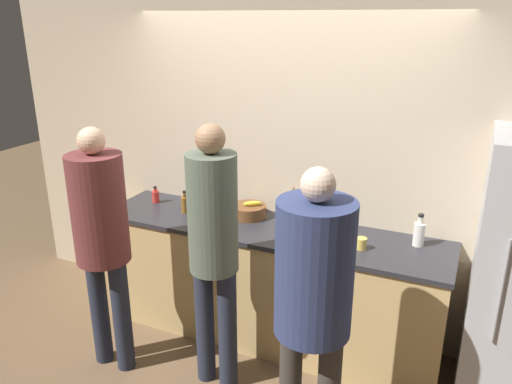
{
  "coord_description": "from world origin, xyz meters",
  "views": [
    {
      "loc": [
        1.36,
        -2.82,
        2.46
      ],
      "look_at": [
        0.0,
        0.15,
        1.3
      ],
      "focal_mm": 35.0,
      "sensor_mm": 36.0,
      "label": 1
    }
  ],
  "objects_px": {
    "person_center": "(213,241)",
    "bottle_amber": "(185,204)",
    "person_left": "(101,229)",
    "bottle_clear": "(419,233)",
    "person_right": "(313,290)",
    "fruit_bowl": "(249,211)",
    "bottle_red": "(156,196)",
    "utensil_crock": "(294,210)",
    "cup_yellow": "(361,244)"
  },
  "relations": [
    {
      "from": "person_right",
      "to": "utensil_crock",
      "type": "xyz_separation_m",
      "value": [
        -0.56,
        1.23,
        -0.08
      ]
    },
    {
      "from": "person_right",
      "to": "bottle_amber",
      "type": "height_order",
      "value": "person_right"
    },
    {
      "from": "bottle_amber",
      "to": "cup_yellow",
      "type": "xyz_separation_m",
      "value": [
        1.46,
        -0.07,
        -0.03
      ]
    },
    {
      "from": "person_right",
      "to": "bottle_red",
      "type": "distance_m",
      "value": 2.06
    },
    {
      "from": "person_right",
      "to": "bottle_red",
      "type": "bearing_deg",
      "value": 148.81
    },
    {
      "from": "fruit_bowl",
      "to": "bottle_clear",
      "type": "xyz_separation_m",
      "value": [
        1.29,
        0.01,
        0.04
      ]
    },
    {
      "from": "person_right",
      "to": "bottle_red",
      "type": "height_order",
      "value": "person_right"
    },
    {
      "from": "fruit_bowl",
      "to": "person_left",
      "type": "bearing_deg",
      "value": -126.23
    },
    {
      "from": "fruit_bowl",
      "to": "bottle_red",
      "type": "height_order",
      "value": "bottle_red"
    },
    {
      "from": "person_right",
      "to": "bottle_amber",
      "type": "xyz_separation_m",
      "value": [
        -1.4,
        0.97,
        -0.07
      ]
    },
    {
      "from": "person_left",
      "to": "person_center",
      "type": "distance_m",
      "value": 0.8
    },
    {
      "from": "bottle_amber",
      "to": "person_right",
      "type": "bearing_deg",
      "value": -34.53
    },
    {
      "from": "bottle_clear",
      "to": "bottle_red",
      "type": "xyz_separation_m",
      "value": [
        -2.16,
        -0.05,
        -0.04
      ]
    },
    {
      "from": "bottle_clear",
      "to": "bottle_amber",
      "type": "distance_m",
      "value": 1.81
    },
    {
      "from": "utensil_crock",
      "to": "bottle_amber",
      "type": "height_order",
      "value": "utensil_crock"
    },
    {
      "from": "fruit_bowl",
      "to": "cup_yellow",
      "type": "xyz_separation_m",
      "value": [
        0.95,
        -0.21,
        -0.01
      ]
    },
    {
      "from": "utensil_crock",
      "to": "bottle_amber",
      "type": "relative_size",
      "value": 1.35
    },
    {
      "from": "person_left",
      "to": "bottle_amber",
      "type": "height_order",
      "value": "person_left"
    },
    {
      "from": "person_center",
      "to": "person_right",
      "type": "relative_size",
      "value": 1.05
    },
    {
      "from": "bottle_amber",
      "to": "utensil_crock",
      "type": "bearing_deg",
      "value": 17.41
    },
    {
      "from": "bottle_red",
      "to": "bottle_amber",
      "type": "relative_size",
      "value": 0.76
    },
    {
      "from": "person_right",
      "to": "cup_yellow",
      "type": "height_order",
      "value": "person_right"
    },
    {
      "from": "fruit_bowl",
      "to": "bottle_clear",
      "type": "bearing_deg",
      "value": 0.64
    },
    {
      "from": "person_center",
      "to": "bottle_amber",
      "type": "height_order",
      "value": "person_center"
    },
    {
      "from": "person_right",
      "to": "cup_yellow",
      "type": "relative_size",
      "value": 21.8
    },
    {
      "from": "cup_yellow",
      "to": "bottle_amber",
      "type": "bearing_deg",
      "value": 177.13
    },
    {
      "from": "bottle_clear",
      "to": "bottle_amber",
      "type": "xyz_separation_m",
      "value": [
        -1.8,
        -0.15,
        -0.02
      ]
    },
    {
      "from": "person_left",
      "to": "fruit_bowl",
      "type": "bearing_deg",
      "value": 53.77
    },
    {
      "from": "person_right",
      "to": "bottle_amber",
      "type": "bearing_deg",
      "value": 145.47
    },
    {
      "from": "person_left",
      "to": "bottle_red",
      "type": "bearing_deg",
      "value": 101.94
    },
    {
      "from": "utensil_crock",
      "to": "bottle_red",
      "type": "bearing_deg",
      "value": -172.14
    },
    {
      "from": "bottle_amber",
      "to": "person_left",
      "type": "bearing_deg",
      "value": -102.0
    },
    {
      "from": "person_right",
      "to": "cup_yellow",
      "type": "bearing_deg",
      "value": 86.77
    },
    {
      "from": "person_right",
      "to": "bottle_red",
      "type": "relative_size",
      "value": 12.42
    },
    {
      "from": "bottle_red",
      "to": "cup_yellow",
      "type": "height_order",
      "value": "bottle_red"
    },
    {
      "from": "fruit_bowl",
      "to": "bottle_clear",
      "type": "height_order",
      "value": "bottle_clear"
    },
    {
      "from": "bottle_amber",
      "to": "cup_yellow",
      "type": "distance_m",
      "value": 1.46
    },
    {
      "from": "person_right",
      "to": "bottle_clear",
      "type": "bearing_deg",
      "value": 70.4
    },
    {
      "from": "fruit_bowl",
      "to": "bottle_amber",
      "type": "relative_size",
      "value": 1.46
    },
    {
      "from": "bottle_red",
      "to": "cup_yellow",
      "type": "distance_m",
      "value": 1.82
    },
    {
      "from": "person_center",
      "to": "utensil_crock",
      "type": "relative_size",
      "value": 7.37
    },
    {
      "from": "person_left",
      "to": "bottle_clear",
      "type": "bearing_deg",
      "value": 25.45
    },
    {
      "from": "person_center",
      "to": "utensil_crock",
      "type": "bearing_deg",
      "value": 76.17
    },
    {
      "from": "utensil_crock",
      "to": "cup_yellow",
      "type": "height_order",
      "value": "utensil_crock"
    },
    {
      "from": "person_center",
      "to": "bottle_clear",
      "type": "distance_m",
      "value": 1.42
    },
    {
      "from": "person_center",
      "to": "person_right",
      "type": "bearing_deg",
      "value": -22.69
    },
    {
      "from": "person_left",
      "to": "person_right",
      "type": "relative_size",
      "value": 1.01
    },
    {
      "from": "person_left",
      "to": "fruit_bowl",
      "type": "distance_m",
      "value": 1.15
    },
    {
      "from": "fruit_bowl",
      "to": "bottle_clear",
      "type": "relative_size",
      "value": 1.17
    },
    {
      "from": "bottle_red",
      "to": "person_center",
      "type": "bearing_deg",
      "value": -37.07
    }
  ]
}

